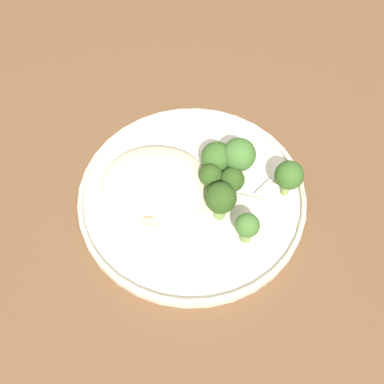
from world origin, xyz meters
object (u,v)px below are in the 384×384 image
(seared_scallop_right_edge, at_px, (177,204))
(seared_scallop_large_seared, at_px, (141,164))
(seared_scallop_left_edge, at_px, (123,175))
(broccoli_floret_split_head, at_px, (210,177))
(broccoli_floret_near_rim, at_px, (217,158))
(broccoli_floret_beside_noodles, at_px, (289,176))
(seared_scallop_tilted_round, at_px, (150,213))
(broccoli_floret_right_tilted, at_px, (239,155))
(broccoli_floret_small_sprig, at_px, (221,199))
(broccoli_floret_left_leaning, at_px, (247,227))
(broccoli_floret_front_edge, at_px, (232,181))
(dinner_plate, at_px, (192,197))

(seared_scallop_right_edge, height_order, seared_scallop_large_seared, same)
(seared_scallop_left_edge, distance_m, broccoli_floret_split_head, 0.11)
(broccoli_floret_near_rim, distance_m, broccoli_floret_beside_noodles, 0.09)
(seared_scallop_large_seared, relative_size, broccoli_floret_beside_noodles, 0.56)
(seared_scallop_tilted_round, distance_m, broccoli_floret_right_tilted, 0.13)
(seared_scallop_left_edge, bearing_deg, broccoli_floret_small_sprig, 160.18)
(broccoli_floret_beside_noodles, bearing_deg, seared_scallop_large_seared, -7.54)
(broccoli_floret_left_leaning, xyz_separation_m, broccoli_floret_front_edge, (0.02, -0.06, 0.00))
(dinner_plate, xyz_separation_m, broccoli_floret_split_head, (-0.02, -0.01, 0.03))
(seared_scallop_left_edge, xyz_separation_m, broccoli_floret_beside_noodles, (-0.21, 0.01, 0.03))
(dinner_plate, height_order, broccoli_floret_small_sprig, broccoli_floret_small_sprig)
(seared_scallop_large_seared, bearing_deg, broccoli_floret_small_sprig, 148.97)
(seared_scallop_tilted_round, distance_m, seared_scallop_large_seared, 0.07)
(dinner_plate, xyz_separation_m, broccoli_floret_left_leaning, (-0.07, 0.06, 0.03))
(seared_scallop_tilted_round, distance_m, broccoli_floret_front_edge, 0.11)
(broccoli_floret_left_leaning, distance_m, broccoli_floret_beside_noodles, 0.09)
(dinner_plate, bearing_deg, seared_scallop_left_edge, -12.27)
(seared_scallop_tilted_round, relative_size, broccoli_floret_split_head, 0.55)
(broccoli_floret_left_leaning, height_order, broccoli_floret_beside_noodles, broccoli_floret_beside_noodles)
(dinner_plate, xyz_separation_m, broccoli_floret_near_rim, (-0.03, -0.04, 0.04))
(broccoli_floret_near_rim, relative_size, broccoli_floret_beside_noodles, 0.97)
(broccoli_floret_left_leaning, bearing_deg, broccoli_floret_front_edge, -73.36)
(seared_scallop_large_seared, bearing_deg, seared_scallop_right_edge, 132.08)
(broccoli_floret_near_rim, bearing_deg, seared_scallop_left_edge, 8.18)
(seared_scallop_right_edge, relative_size, seared_scallop_left_edge, 0.87)
(broccoli_floret_small_sprig, xyz_separation_m, broccoli_floret_front_edge, (-0.01, -0.03, -0.01))
(broccoli_floret_near_rim, xyz_separation_m, broccoli_floret_left_leaning, (-0.04, 0.09, -0.01))
(seared_scallop_left_edge, height_order, seared_scallop_large_seared, same)
(seared_scallop_tilted_round, height_order, broccoli_floret_left_leaning, broccoli_floret_left_leaning)
(broccoli_floret_right_tilted, height_order, broccoli_floret_small_sprig, broccoli_floret_right_tilted)
(broccoli_floret_near_rim, xyz_separation_m, broccoli_floret_front_edge, (-0.02, 0.03, -0.01))
(seared_scallop_tilted_round, height_order, broccoli_floret_beside_noodles, broccoli_floret_beside_noodles)
(broccoli_floret_right_tilted, bearing_deg, seared_scallop_left_edge, 6.90)
(broccoli_floret_small_sprig, height_order, broccoli_floret_split_head, broccoli_floret_small_sprig)
(seared_scallop_right_edge, distance_m, broccoli_floret_left_leaning, 0.09)
(seared_scallop_large_seared, bearing_deg, broccoli_floret_front_edge, 165.64)
(seared_scallop_right_edge, distance_m, seared_scallop_large_seared, 0.08)
(broccoli_floret_small_sprig, bearing_deg, broccoli_floret_right_tilted, -107.99)
(broccoli_floret_split_head, bearing_deg, seared_scallop_large_seared, -17.39)
(dinner_plate, relative_size, seared_scallop_tilted_round, 10.46)
(broccoli_floret_beside_noodles, xyz_separation_m, broccoli_floret_split_head, (0.10, 0.00, -0.01))
(seared_scallop_right_edge, distance_m, broccoli_floret_split_head, 0.05)
(broccoli_floret_front_edge, bearing_deg, broccoli_floret_right_tilted, -103.34)
(broccoli_floret_beside_noodles, bearing_deg, dinner_plate, 6.03)
(seared_scallop_right_edge, xyz_separation_m, broccoli_floret_left_leaning, (-0.09, 0.04, 0.02))
(dinner_plate, distance_m, broccoli_floret_split_head, 0.04)
(seared_scallop_tilted_round, height_order, broccoli_floret_split_head, broccoli_floret_split_head)
(seared_scallop_right_edge, distance_m, seared_scallop_left_edge, 0.08)
(seared_scallop_right_edge, height_order, broccoli_floret_small_sprig, broccoli_floret_small_sprig)
(broccoli_floret_right_tilted, xyz_separation_m, broccoli_floret_split_head, (0.03, 0.03, -0.01))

